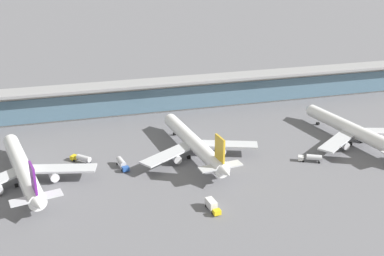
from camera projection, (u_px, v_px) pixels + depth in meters
ground_plane at (200, 157)px, 178.63m from camera, size 1200.00×1200.00×0.00m
airliner_left_stand at (23, 169)px, 157.61m from camera, size 46.66×61.60×16.55m
airliner_centre_stand at (195, 143)px, 177.90m from camera, size 47.49×62.15×16.55m
airliner_right_stand at (355, 131)px, 189.60m from camera, size 47.12×61.95×16.55m
service_truck_near_nose_white at (311, 158)px, 174.38m from camera, size 8.69×5.87×2.95m
service_truck_under_wing_yellow at (212, 205)px, 142.87m from camera, size 3.17×7.52×3.10m
service_truck_mid_apron_yellow at (82, 158)px, 173.93m from camera, size 7.76×7.58×2.95m
service_truck_by_tail_blue at (122, 163)px, 169.80m from camera, size 3.90×8.87×2.95m
terminal_building at (167, 94)px, 226.68m from camera, size 258.10×12.80×15.20m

